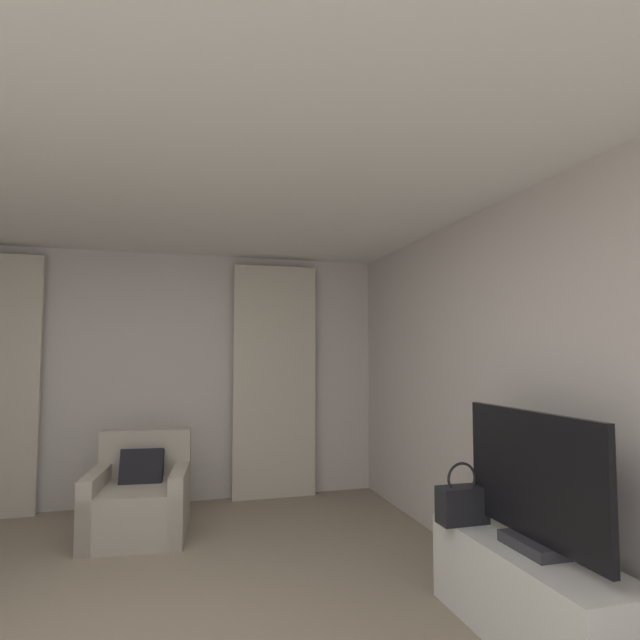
% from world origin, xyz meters
% --- Properties ---
extents(wall_window, '(5.12, 0.06, 2.60)m').
position_xyz_m(wall_window, '(0.00, 3.03, 1.30)').
color(wall_window, silver).
rests_on(wall_window, ground).
extents(wall_right, '(0.06, 6.12, 2.60)m').
position_xyz_m(wall_right, '(2.53, 0.00, 1.30)').
color(wall_right, silver).
rests_on(wall_right, ground).
extents(ceiling, '(5.12, 6.12, 0.06)m').
position_xyz_m(ceiling, '(0.00, 0.00, 2.63)').
color(ceiling, white).
rests_on(ceiling, wall_left).
extents(curtain_right_panel, '(0.90, 0.06, 2.50)m').
position_xyz_m(curtain_right_panel, '(1.38, 2.90, 1.25)').
color(curtain_right_panel, beige).
rests_on(curtain_right_panel, ground).
extents(armchair, '(0.87, 0.89, 0.85)m').
position_xyz_m(armchair, '(0.06, 2.08, 0.28)').
color(armchair, '#B2A899').
rests_on(armchair, ground).
extents(tv_console, '(0.45, 1.30, 0.50)m').
position_xyz_m(tv_console, '(2.18, -0.22, 0.25)').
color(tv_console, white).
rests_on(tv_console, ground).
extents(tv_flatscreen, '(0.20, 1.07, 0.73)m').
position_xyz_m(tv_flatscreen, '(2.18, -0.27, 0.85)').
color(tv_flatscreen, '#333338').
rests_on(tv_flatscreen, tv_console).
extents(handbag_primary, '(0.30, 0.14, 0.37)m').
position_xyz_m(handbag_primary, '(2.04, 0.21, 0.62)').
color(handbag_primary, black).
rests_on(handbag_primary, tv_console).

